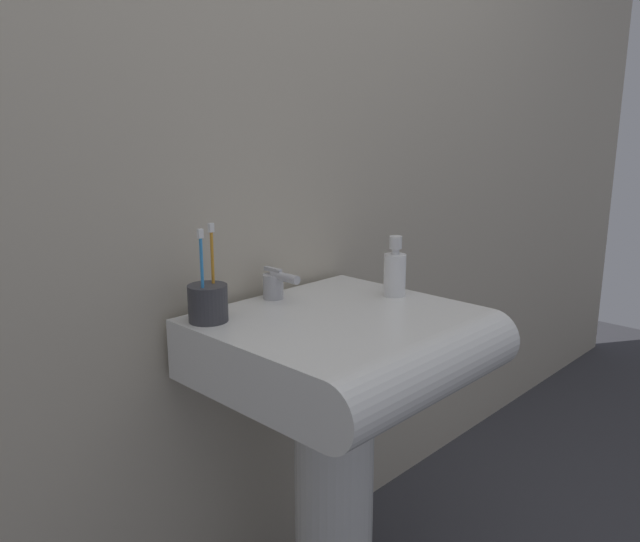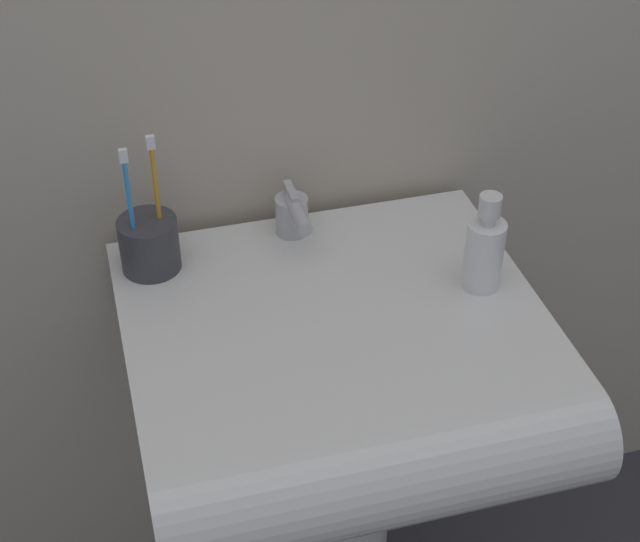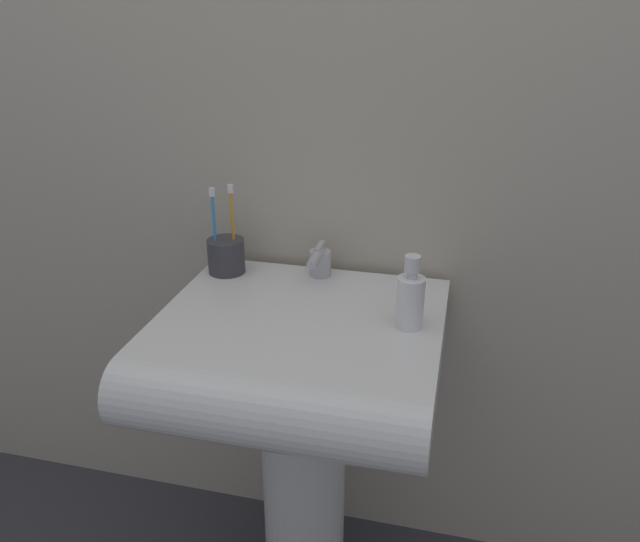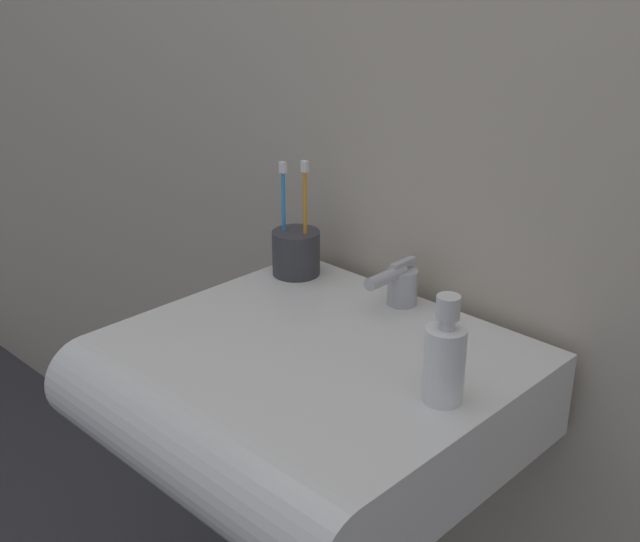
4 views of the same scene
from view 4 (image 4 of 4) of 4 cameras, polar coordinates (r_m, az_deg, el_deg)
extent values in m
cube|color=#B7AD99|center=(1.33, 9.24, 13.95)|extent=(5.00, 0.05, 2.40)
cube|color=white|center=(1.27, 0.21, -8.08)|extent=(0.59, 0.49, 0.14)
cylinder|color=white|center=(1.14, -8.65, -12.54)|extent=(0.59, 0.14, 0.14)
cylinder|color=#B7B7BC|center=(1.37, 5.87, -1.13)|extent=(0.05, 0.05, 0.06)
cylinder|color=#B7B7BC|center=(1.33, 4.74, -0.45)|extent=(0.02, 0.09, 0.02)
cube|color=#B7B7BC|center=(1.35, 5.94, 0.54)|extent=(0.01, 0.06, 0.01)
cylinder|color=#38383D|center=(1.48, -1.71, 1.31)|extent=(0.09, 0.09, 0.08)
cylinder|color=#338CD8|center=(1.47, -2.60, 3.67)|extent=(0.01, 0.01, 0.18)
cube|color=white|center=(1.44, -2.67, 7.38)|extent=(0.01, 0.01, 0.02)
cylinder|color=orange|center=(1.45, -1.07, 3.58)|extent=(0.01, 0.01, 0.18)
cube|color=white|center=(1.42, -1.10, 7.45)|extent=(0.01, 0.01, 0.02)
cylinder|color=white|center=(1.09, 8.75, -6.65)|extent=(0.06, 0.06, 0.11)
cylinder|color=silver|center=(1.06, 8.95, -3.75)|extent=(0.02, 0.02, 0.01)
cylinder|color=silver|center=(1.05, 9.03, -2.60)|extent=(0.03, 0.03, 0.03)
camera|label=1|loc=(1.79, -51.20, 9.65)|focal=35.00mm
camera|label=2|loc=(1.13, -66.35, 26.59)|focal=55.00mm
camera|label=3|loc=(0.56, -84.47, 6.12)|focal=35.00mm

